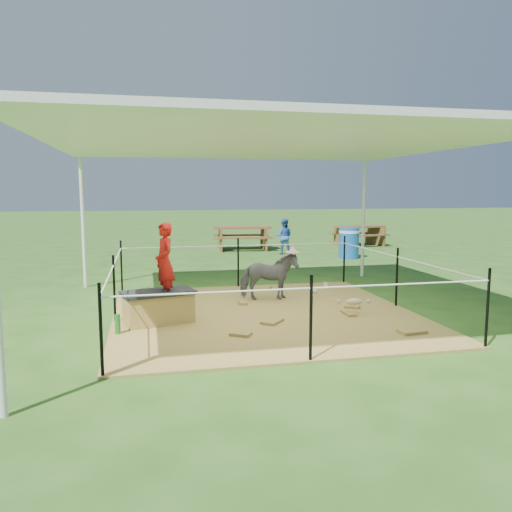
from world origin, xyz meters
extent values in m
plane|color=#2D5919|center=(0.00, 0.00, 0.00)|extent=(90.00, 90.00, 0.00)
cube|color=brown|center=(0.00, 0.00, 0.01)|extent=(4.60, 4.60, 0.03)
cylinder|color=silver|center=(-3.00, 3.00, 1.30)|extent=(0.07, 0.07, 2.60)
cylinder|color=silver|center=(3.00, 3.00, 1.30)|extent=(0.07, 0.07, 2.60)
cube|color=white|center=(0.00, 0.00, 2.64)|extent=(6.30, 6.30, 0.08)
cube|color=white|center=(0.00, 0.00, 2.79)|extent=(3.30, 3.30, 0.22)
cylinder|color=black|center=(-2.25, 2.25, 0.50)|extent=(0.04, 0.04, 1.00)
cylinder|color=black|center=(0.00, 2.25, 0.50)|extent=(0.04, 0.04, 1.00)
cylinder|color=black|center=(2.25, 2.25, 0.50)|extent=(0.04, 0.04, 1.00)
cylinder|color=black|center=(-2.25, 0.00, 0.50)|extent=(0.04, 0.04, 1.00)
cylinder|color=black|center=(2.25, 0.00, 0.50)|extent=(0.04, 0.04, 1.00)
cylinder|color=black|center=(-2.25, -2.25, 0.50)|extent=(0.04, 0.04, 1.00)
cylinder|color=black|center=(0.00, -2.25, 0.50)|extent=(0.04, 0.04, 1.00)
cylinder|color=black|center=(2.25, -2.25, 0.50)|extent=(0.04, 0.04, 1.00)
cylinder|color=white|center=(0.00, 2.25, 0.85)|extent=(4.50, 0.02, 0.02)
cylinder|color=white|center=(0.00, -2.25, 0.85)|extent=(4.50, 0.02, 0.02)
cylinder|color=white|center=(2.25, 0.00, 0.85)|extent=(0.02, 4.50, 0.02)
cylinder|color=white|center=(-2.25, 0.00, 0.85)|extent=(0.02, 4.50, 0.02)
cube|color=olive|center=(-1.63, -0.26, 0.24)|extent=(1.04, 0.71, 0.42)
cube|color=black|center=(-1.63, -0.26, 0.47)|extent=(1.11, 0.78, 0.05)
imported|color=red|center=(-1.53, -0.26, 1.01)|extent=(0.37, 0.47, 1.13)
cylinder|color=#1A7623|center=(-2.18, -0.71, 0.16)|extent=(0.09, 0.09, 0.26)
imported|color=#4F5054|center=(0.29, 0.89, 0.45)|extent=(1.01, 0.52, 0.83)
cylinder|color=pink|center=(0.29, 0.89, 0.92)|extent=(0.26, 0.26, 0.12)
cylinder|color=#1658AC|center=(3.92, 5.95, 0.44)|extent=(0.64, 0.64, 0.89)
cube|color=brown|center=(1.32, 8.71, 0.39)|extent=(1.98, 1.51, 0.77)
cube|color=#54341C|center=(5.62, 9.04, 0.36)|extent=(1.87, 1.47, 0.71)
imported|color=blue|center=(2.35, 7.29, 0.55)|extent=(0.65, 0.58, 1.10)
camera|label=1|loc=(-1.77, -7.42, 1.91)|focal=35.00mm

